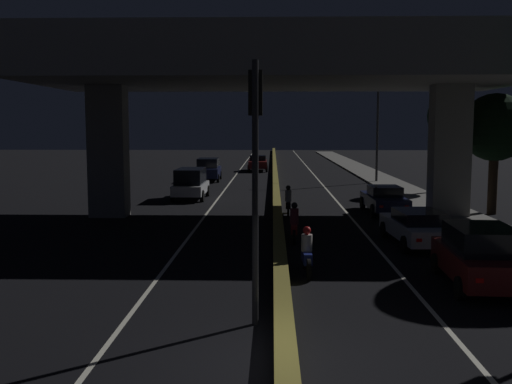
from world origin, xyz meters
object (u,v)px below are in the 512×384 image
Objects in this scene: car_dark_blue_second_oncoming at (208,169)px; motorcycle_red_filtering_mid at (294,225)px; car_white_second at (417,226)px; car_dark_red_third_oncoming at (258,163)px; car_dark_blue_third at (384,199)px; traffic_light_left_of_median at (255,147)px; motorcycle_blue_filtering_near at (307,254)px; motorcycle_black_filtering_far at (288,202)px; car_white_lead_oncoming at (191,183)px; car_dark_red_lead at (482,256)px; street_lamp at (372,125)px.

car_dark_blue_second_oncoming reaches higher than motorcycle_red_filtering_mid.
car_white_second is 1.00× the size of car_dark_red_third_oncoming.
car_dark_red_third_oncoming is (-6.68, 36.42, 0.09)m from car_white_second.
car_dark_red_third_oncoming is (-6.97, 28.41, 0.07)m from car_dark_blue_third.
traffic_light_left_of_median is 2.82× the size of motorcycle_blue_filtering_near.
car_dark_blue_second_oncoming is 19.22m from motorcycle_black_filtering_far.
car_white_lead_oncoming is at bearing 15.92° from motorcycle_blue_filtering_near.
car_white_lead_oncoming is 2.36× the size of motorcycle_red_filtering_mid.
car_white_lead_oncoming is 2.42× the size of motorcycle_black_filtering_far.
car_white_second is 2.32× the size of motorcycle_blue_filtering_near.
motorcycle_red_filtering_mid is at bearing 79.87° from car_white_second.
motorcycle_red_filtering_mid is (1.19, 9.38, -3.21)m from traffic_light_left_of_median.
traffic_light_left_of_median is at bearing 120.76° from car_dark_red_lead.
motorcycle_black_filtering_far is (-4.49, 7.35, -0.06)m from car_white_second.
motorcycle_blue_filtering_near is at bearing 10.19° from car_dark_blue_second_oncoming.
car_white_second is 27.66m from car_dark_blue_second_oncoming.
car_dark_blue_third is 4.82m from motorcycle_black_filtering_far.
motorcycle_red_filtering_mid is (-4.72, -7.45, -0.08)m from car_dark_blue_third.
car_dark_blue_second_oncoming is at bearing 15.73° from motorcycle_red_filtering_mid.
car_dark_blue_second_oncoming reaches higher than motorcycle_black_filtering_far.
street_lamp is 30.40m from car_dark_red_lead.
car_white_second is 37.03m from car_dark_red_third_oncoming.
traffic_light_left_of_median reaches higher than motorcycle_red_filtering_mid.
car_dark_blue_second_oncoming is at bearing 19.11° from car_white_second.
motorcycle_blue_filtering_near reaches higher than car_dark_blue_third.
motorcycle_red_filtering_mid reaches higher than car_dark_blue_third.
car_white_second is 2.64× the size of motorcycle_black_filtering_far.
car_white_second is at bearing 57.48° from traffic_light_left_of_median.
car_white_lead_oncoming is at bearing -9.62° from car_dark_red_third_oncoming.
car_dark_red_lead is 4.77m from motorcycle_blue_filtering_near.
car_dark_blue_third is 2.55× the size of motorcycle_red_filtering_mid.
car_dark_blue_third is at bearing -29.88° from motorcycle_red_filtering_mid.
car_dark_red_lead is at bearing -139.84° from motorcycle_red_filtering_mid.
motorcycle_blue_filtering_near is 1.11× the size of motorcycle_red_filtering_mid.
motorcycle_blue_filtering_near is at bearing -175.48° from motorcycle_red_filtering_mid.
car_white_lead_oncoming is (-4.48, 22.47, -2.87)m from traffic_light_left_of_median.
traffic_light_left_of_median is 16.52m from motorcycle_black_filtering_far.
motorcycle_black_filtering_far is (-4.85, 12.99, -0.22)m from car_dark_red_lead.
car_white_lead_oncoming is (-10.10, 13.65, 0.28)m from car_white_second.
car_dark_red_lead is 42.65m from car_dark_red_third_oncoming.
motorcycle_red_filtering_mid is at bearing 0.06° from motorcycle_blue_filtering_near.
car_white_lead_oncoming is at bearing 60.62° from car_dark_blue_third.
motorcycle_black_filtering_far is at bearing 3.25° from car_dark_red_third_oncoming.
street_lamp reaches higher than car_dark_blue_third.
motorcycle_blue_filtering_near is at bearing -102.83° from street_lamp.
motorcycle_black_filtering_far reaches higher than car_white_second.
car_dark_blue_second_oncoming is at bearing 174.72° from street_lamp.
car_dark_red_lead is 21.95m from car_white_lead_oncoming.
motorcycle_black_filtering_far is at bearing -111.71° from street_lamp.
motorcycle_black_filtering_far is at bearing 42.08° from car_white_lead_oncoming.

